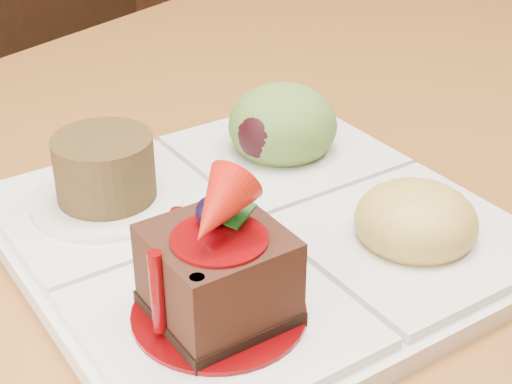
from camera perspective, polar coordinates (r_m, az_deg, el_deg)
The scene contains 2 objects.
chair_left at distance 1.26m, azimuth -11.39°, elevation 9.84°, with size 0.53×0.53×1.03m.
sampler_plate at distance 0.45m, azimuth 0.29°, elevation -1.35°, with size 0.33×0.33×0.10m.
Camera 1 is at (0.11, -0.90, 1.01)m, focal length 55.00 mm.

